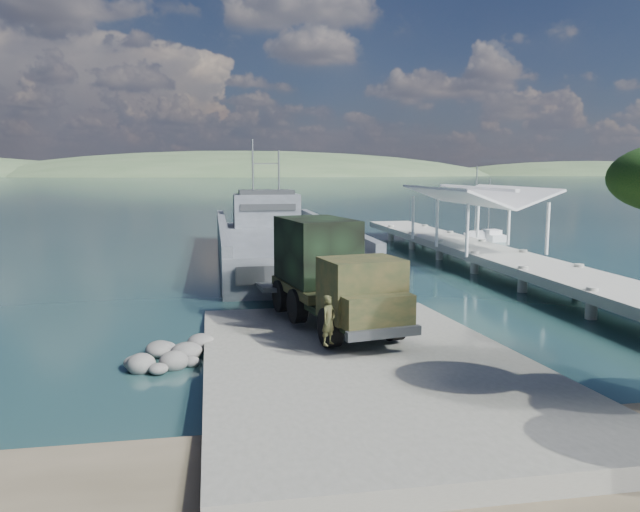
{
  "coord_description": "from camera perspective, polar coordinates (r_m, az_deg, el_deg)",
  "views": [
    {
      "loc": [
        -4.76,
        -19.75,
        6.42
      ],
      "look_at": [
        -0.12,
        6.0,
        2.75
      ],
      "focal_mm": 35.0,
      "sensor_mm": 36.0,
      "label": 1
    }
  ],
  "objects": [
    {
      "name": "ground",
      "position": [
        21.31,
        3.23,
        -9.56
      ],
      "size": [
        1400.0,
        1400.0,
        0.0
      ],
      "primitive_type": "plane",
      "color": "#1A403E",
      "rests_on": "ground"
    },
    {
      "name": "boat_ramp",
      "position": [
        20.31,
        3.9,
        -9.72
      ],
      "size": [
        10.0,
        18.0,
        0.5
      ],
      "primitive_type": "cube",
      "color": "slate",
      "rests_on": "ground"
    },
    {
      "name": "shoreline_rocks",
      "position": [
        21.29,
        -13.81,
        -9.8
      ],
      "size": [
        3.2,
        5.6,
        0.9
      ],
      "primitive_type": null,
      "color": "#5D5D5A",
      "rests_on": "ground"
    },
    {
      "name": "distant_headlands",
      "position": [
        582.37,
        -4.84,
        7.32
      ],
      "size": [
        1000.0,
        240.0,
        48.0
      ],
      "primitive_type": null,
      "color": "#3C5535",
      "rests_on": "ground"
    },
    {
      "name": "pier",
      "position": [
        42.69,
        14.45,
        1.24
      ],
      "size": [
        6.4,
        44.0,
        6.1
      ],
      "color": "#ACACA2",
      "rests_on": "ground"
    },
    {
      "name": "landing_craft",
      "position": [
        44.24,
        -3.88,
        0.64
      ],
      "size": [
        8.43,
        32.38,
        9.59
      ],
      "rotation": [
        0.0,
        0.0,
        -0.01
      ],
      "color": "#4A5157",
      "rests_on": "ground"
    },
    {
      "name": "military_truck",
      "position": [
        23.84,
        0.94,
        -1.57
      ],
      "size": [
        4.07,
        8.82,
        3.94
      ],
      "rotation": [
        0.0,
        0.0,
        0.18
      ],
      "color": "black",
      "rests_on": "boat_ramp"
    },
    {
      "name": "soldier",
      "position": [
        19.83,
        0.8,
        -6.99
      ],
      "size": [
        0.68,
        0.68,
        1.59
      ],
      "primitive_type": "imported",
      "rotation": [
        0.0,
        0.0,
        0.76
      ],
      "color": "black",
      "rests_on": "boat_ramp"
    },
    {
      "name": "sailboat_near",
      "position": [
        54.83,
        13.96,
        1.4
      ],
      "size": [
        3.55,
        5.83,
        6.85
      ],
      "rotation": [
        0.0,
        0.0,
        -0.37
      ],
      "color": "white",
      "rests_on": "ground"
    },
    {
      "name": "sailboat_far",
      "position": [
        59.0,
        15.16,
        1.76
      ],
      "size": [
        1.43,
        4.76,
        5.78
      ],
      "rotation": [
        0.0,
        0.0,
        0.01
      ],
      "color": "white",
      "rests_on": "ground"
    }
  ]
}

